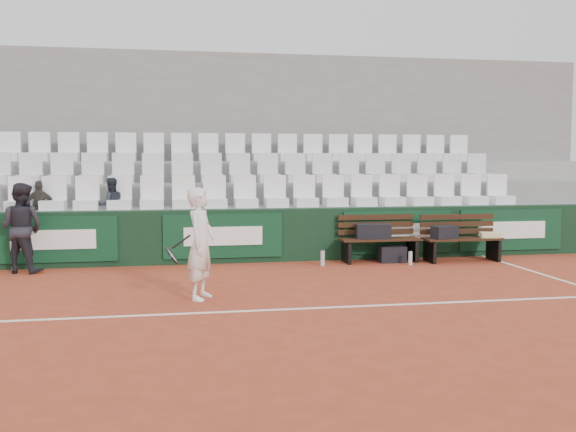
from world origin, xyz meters
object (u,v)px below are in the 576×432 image
object	(u,v)px
sports_bag_left	(373,231)
water_bottle_far	(410,258)
bench_left	(380,250)
bench_right	(462,249)
tennis_player	(201,244)
sports_bag_right	(445,232)
water_bottle_near	(323,258)
sports_bag_ground	(392,254)
spectator_b	(39,183)
spectator_c	(110,181)
ball_kid	(22,228)

from	to	relation	value
sports_bag_left	water_bottle_far	distance (m)	0.86
bench_left	water_bottle_far	size ratio (longest dim) A/B	5.88
bench_right	tennis_player	distance (m)	5.65
bench_left	water_bottle_far	world-z (taller)	bench_left
tennis_player	sports_bag_right	bearing A→B (deg)	27.57
bench_left	water_bottle_near	distance (m)	1.20
bench_left	sports_bag_ground	distance (m)	0.24
bench_right	sports_bag_left	distance (m)	1.75
bench_right	spectator_b	world-z (taller)	spectator_b
bench_left	spectator_c	distance (m)	5.25
sports_bag_left	spectator_b	distance (m)	6.29
tennis_player	spectator_c	size ratio (longest dim) A/B	1.49
tennis_player	bench_left	bearing A→B (deg)	37.59
sports_bag_left	spectator_c	xyz separation A→B (m)	(-4.87, 0.99, 0.93)
sports_bag_left	spectator_c	world-z (taller)	spectator_c
sports_bag_right	tennis_player	world-z (taller)	tennis_player
sports_bag_left	water_bottle_near	bearing A→B (deg)	-166.78
bench_left	sports_bag_left	world-z (taller)	sports_bag_left
sports_bag_right	water_bottle_near	bearing A→B (deg)	-179.50
spectator_b	sports_bag_right	bearing A→B (deg)	164.61
sports_bag_right	water_bottle_near	xyz separation A→B (m)	(-2.37, -0.02, -0.43)
bench_right	spectator_b	distance (m)	8.03
sports_bag_ground	ball_kid	distance (m)	6.64
spectator_c	bench_left	bearing A→B (deg)	152.09
water_bottle_far	spectator_c	distance (m)	5.79
sports_bag_left	bench_left	bearing A→B (deg)	4.27
bench_left	sports_bag_right	distance (m)	1.27
sports_bag_left	sports_bag_right	xyz separation A→B (m)	(1.33, -0.22, -0.02)
bench_right	sports_bag_ground	size ratio (longest dim) A/B	3.03
sports_bag_right	spectator_b	distance (m)	7.63
bench_left	spectator_c	bearing A→B (deg)	168.89
water_bottle_far	sports_bag_right	bearing A→B (deg)	16.99
spectator_c	spectator_b	bearing A→B (deg)	-16.80
tennis_player	ball_kid	distance (m)	3.96
spectator_c	water_bottle_far	bearing A→B (deg)	148.26
spectator_b	spectator_c	distance (m)	1.28
tennis_player	bench_right	bearing A→B (deg)	26.07
ball_kid	spectator_c	distance (m)	1.86
water_bottle_far	spectator_c	size ratio (longest dim) A/B	0.24
bench_left	spectator_b	size ratio (longest dim) A/B	1.50
bench_right	spectator_c	size ratio (longest dim) A/B	1.44
bench_left	sports_bag_ground	size ratio (longest dim) A/B	3.03
sports_bag_left	spectator_c	distance (m)	5.05
bench_left	tennis_player	size ratio (longest dim) A/B	0.97
sports_bag_left	ball_kid	size ratio (longest dim) A/B	0.42
sports_bag_right	water_bottle_near	world-z (taller)	sports_bag_right
sports_bag_right	ball_kid	size ratio (longest dim) A/B	0.33
bench_right	ball_kid	distance (m)	7.98
bench_left	ball_kid	world-z (taller)	ball_kid
ball_kid	spectator_b	size ratio (longest dim) A/B	1.54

